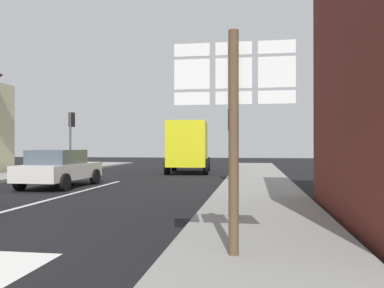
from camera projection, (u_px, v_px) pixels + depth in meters
name	position (u px, v px, depth m)	size (l,w,h in m)	color
ground_plane	(102.00, 186.00, 16.24)	(80.00, 80.00, 0.00)	black
sidewalk_right	(259.00, 193.00, 13.32)	(2.86, 44.00, 0.14)	gray
lane_centre_stripe	(54.00, 199.00, 12.29)	(0.16, 12.00, 0.01)	silver
sedan_far	(59.00, 168.00, 15.74)	(2.03, 4.23, 1.47)	beige
delivery_truck	(189.00, 146.00, 24.14)	(2.81, 5.15, 3.05)	yellow
route_sign_post	(234.00, 118.00, 5.46)	(1.66, 0.14, 3.20)	brown
traffic_light_far_left	(71.00, 128.00, 24.88)	(0.30, 0.49, 3.72)	#47474C
traffic_light_near_right	(231.00, 128.00, 17.50)	(0.30, 0.49, 3.23)	#47474C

